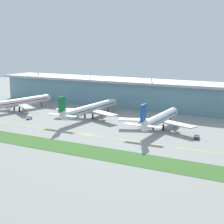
{
  "coord_description": "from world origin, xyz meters",
  "views": [
    {
      "loc": [
        107.41,
        -166.39,
        50.89
      ],
      "look_at": [
        -3.34,
        33.84,
        7.0
      ],
      "focal_mm": 57.91,
      "sensor_mm": 36.0,
      "label": 1
    }
  ],
  "objects_px": {
    "airliner_far_middle": "(159,119)",
    "pushback_tug": "(197,137)",
    "baggage_cart": "(29,117)",
    "airliner_nearest": "(18,102)",
    "airliner_near_middle": "(90,109)"
  },
  "relations": [
    {
      "from": "baggage_cart",
      "to": "airliner_nearest",
      "type": "bearing_deg",
      "value": 145.26
    },
    {
      "from": "baggage_cart",
      "to": "airliner_far_middle",
      "type": "bearing_deg",
      "value": 9.52
    },
    {
      "from": "airliner_near_middle",
      "to": "airliner_far_middle",
      "type": "distance_m",
      "value": 54.71
    },
    {
      "from": "airliner_near_middle",
      "to": "pushback_tug",
      "type": "bearing_deg",
      "value": -13.39
    },
    {
      "from": "airliner_near_middle",
      "to": "pushback_tug",
      "type": "relative_size",
      "value": 15.29
    },
    {
      "from": "airliner_far_middle",
      "to": "baggage_cart",
      "type": "relative_size",
      "value": 14.51
    },
    {
      "from": "airliner_nearest",
      "to": "airliner_far_middle",
      "type": "relative_size",
      "value": 1.14
    },
    {
      "from": "pushback_tug",
      "to": "airliner_nearest",
      "type": "bearing_deg",
      "value": 173.81
    },
    {
      "from": "airliner_near_middle",
      "to": "airliner_far_middle",
      "type": "relative_size",
      "value": 1.23
    },
    {
      "from": "pushback_tug",
      "to": "airliner_near_middle",
      "type": "bearing_deg",
      "value": 166.61
    },
    {
      "from": "pushback_tug",
      "to": "baggage_cart",
      "type": "bearing_deg",
      "value": -177.98
    },
    {
      "from": "baggage_cart",
      "to": "airliner_near_middle",
      "type": "bearing_deg",
      "value": 34.02
    },
    {
      "from": "airliner_near_middle",
      "to": "baggage_cart",
      "type": "relative_size",
      "value": 17.8
    },
    {
      "from": "airliner_nearest",
      "to": "airliner_far_middle",
      "type": "xyz_separation_m",
      "value": [
        116.31,
        -4.65,
        -0.01
      ]
    },
    {
      "from": "airliner_far_middle",
      "to": "pushback_tug",
      "type": "distance_m",
      "value": 28.57
    }
  ]
}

